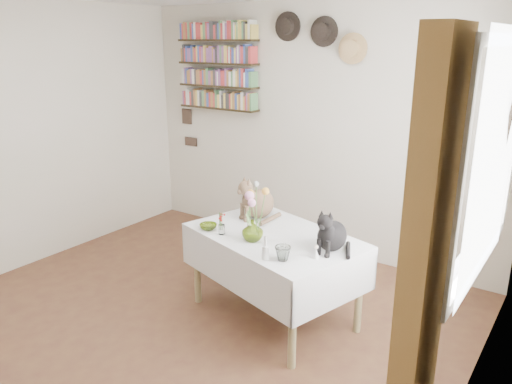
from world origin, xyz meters
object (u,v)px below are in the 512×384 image
Objects in this scene: dining_table at (274,255)px; bookshelf_unit at (218,67)px; flower_vase at (253,230)px; black_cat at (332,228)px; tabby_cat at (260,196)px.

dining_table is 1.49× the size of bookshelf_unit.
bookshelf_unit is (-1.55, 1.54, 1.06)m from flower_vase.
black_cat is 1.98× the size of flower_vase.
bookshelf_unit reaches higher than tabby_cat.
black_cat is 2.68m from bookshelf_unit.
flower_vase is 2.43m from bookshelf_unit.
tabby_cat is (-0.32, 0.26, 0.36)m from dining_table.
dining_table is at bearing -39.77° from bookshelf_unit.
flower_vase reaches higher than dining_table.
tabby_cat reaches higher than flower_vase.
bookshelf_unit is (-2.10, 1.35, 0.98)m from black_cat.
dining_table is at bearing 179.78° from black_cat.
flower_vase is (0.25, -0.46, -0.10)m from tabby_cat.
tabby_cat is 0.53m from flower_vase.
black_cat reaches higher than dining_table.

